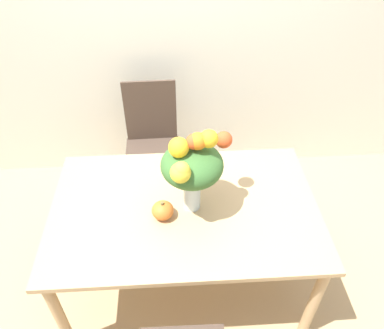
% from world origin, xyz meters
% --- Properties ---
extents(ground_plane, '(12.00, 12.00, 0.00)m').
position_xyz_m(ground_plane, '(0.00, 0.00, 0.00)').
color(ground_plane, tan).
extents(wall_back, '(8.00, 0.06, 2.70)m').
position_xyz_m(wall_back, '(0.00, 1.26, 1.35)').
color(wall_back, silver).
rests_on(wall_back, ground_plane).
extents(dining_table, '(1.52, 0.97, 0.73)m').
position_xyz_m(dining_table, '(0.00, 0.00, 0.64)').
color(dining_table, tan).
rests_on(dining_table, ground_plane).
extents(flower_vase, '(0.39, 0.36, 0.52)m').
position_xyz_m(flower_vase, '(0.05, -0.00, 1.04)').
color(flower_vase, silver).
rests_on(flower_vase, dining_table).
extents(pumpkin, '(0.12, 0.12, 0.11)m').
position_xyz_m(pumpkin, '(-0.12, -0.07, 0.77)').
color(pumpkin, orange).
rests_on(pumpkin, dining_table).
extents(dining_chair_near_window, '(0.43, 0.43, 0.98)m').
position_xyz_m(dining_chair_near_window, '(-0.21, 0.88, 0.50)').
color(dining_chair_near_window, '#47382D').
rests_on(dining_chair_near_window, ground_plane).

